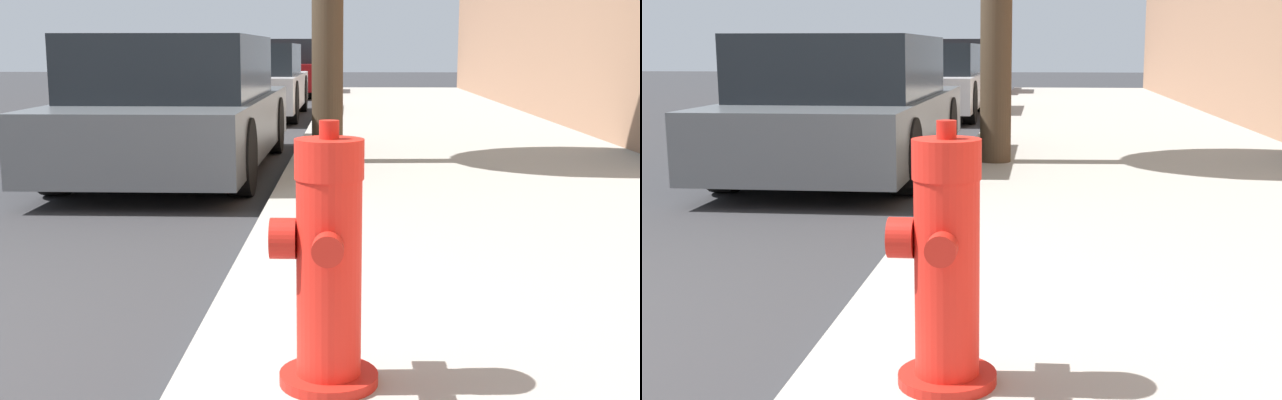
% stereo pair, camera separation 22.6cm
% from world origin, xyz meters
% --- Properties ---
extents(fire_hydrant, '(0.34, 0.34, 0.84)m').
position_xyz_m(fire_hydrant, '(2.36, -0.31, 0.52)').
color(fire_hydrant, red).
rests_on(fire_hydrant, sidewalk_slab).
extents(parked_car_near, '(1.74, 4.51, 1.32)m').
position_xyz_m(parked_car_near, '(0.77, 5.09, 0.64)').
color(parked_car_near, '#4C5156').
rests_on(parked_car_near, ground_plane).
extents(parked_car_mid, '(1.77, 4.29, 1.29)m').
position_xyz_m(parked_car_mid, '(0.71, 11.48, 0.63)').
color(parked_car_mid, '#B7B7BC').
rests_on(parked_car_mid, ground_plane).
extents(parked_car_far, '(1.72, 3.84, 1.44)m').
position_xyz_m(parked_car_far, '(0.74, 17.94, 0.69)').
color(parked_car_far, maroon).
rests_on(parked_car_far, ground_plane).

